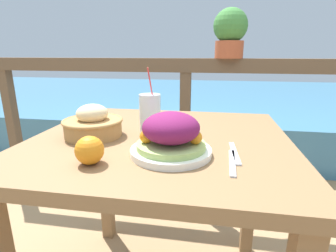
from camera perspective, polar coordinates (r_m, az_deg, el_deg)
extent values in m
cube|color=olive|center=(0.97, -1.56, -3.32)|extent=(0.92, 0.87, 0.04)
cube|color=olive|center=(1.57, -13.44, -11.41)|extent=(0.06, 0.06, 0.73)
cube|color=olive|center=(1.47, 17.49, -13.61)|extent=(0.06, 0.06, 0.73)
cube|color=brown|center=(1.77, 3.94, 13.06)|extent=(2.80, 0.08, 0.09)
cube|color=brown|center=(2.42, -30.48, -0.80)|extent=(0.07, 0.07, 0.94)
cube|color=brown|center=(1.87, 3.64, -2.95)|extent=(0.07, 0.07, 0.94)
cube|color=teal|center=(4.35, 7.14, 4.34)|extent=(12.00, 4.00, 0.43)
cylinder|color=white|center=(0.79, 0.63, -5.53)|extent=(0.24, 0.24, 0.02)
cylinder|color=#A8C66B|center=(0.78, 0.63, -4.23)|extent=(0.21, 0.21, 0.02)
ellipsoid|color=#72194C|center=(0.77, 0.64, -0.36)|extent=(0.17, 0.17, 0.09)
sphere|color=orange|center=(0.77, 5.99, -2.51)|extent=(0.04, 0.04, 0.04)
sphere|color=orange|center=(0.78, -4.73, -2.28)|extent=(0.04, 0.04, 0.04)
cylinder|color=silver|center=(0.98, -3.94, 2.57)|extent=(0.08, 0.08, 0.15)
cylinder|color=red|center=(0.96, -3.38, 6.42)|extent=(0.02, 0.07, 0.21)
cylinder|color=#AD7F47|center=(0.99, -15.95, -0.38)|extent=(0.20, 0.20, 0.06)
torus|color=#AD7F47|center=(0.99, -16.07, 1.14)|extent=(0.22, 0.22, 0.01)
ellipsoid|color=beige|center=(0.98, -16.19, 2.64)|extent=(0.11, 0.11, 0.07)
cylinder|color=#A34C2D|center=(1.76, 13.15, 15.88)|extent=(0.18, 0.18, 0.11)
sphere|color=#3D7A38|center=(1.77, 13.45, 20.50)|extent=(0.21, 0.21, 0.21)
cube|color=silver|center=(0.82, 14.30, -5.69)|extent=(0.03, 0.18, 0.00)
cube|color=silver|center=(0.76, 13.79, -7.71)|extent=(0.02, 0.18, 0.00)
sphere|color=orange|center=(0.75, -16.71, -5.08)|extent=(0.08, 0.08, 0.08)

